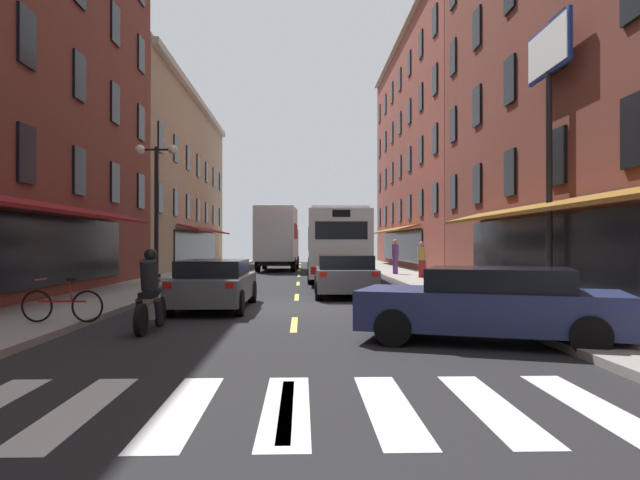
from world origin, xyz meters
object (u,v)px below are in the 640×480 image
(box_truck, at_px, (278,239))
(sedan_mid, at_px, (281,256))
(sedan_near, at_px, (215,284))
(pedestrian_far, at_px, (421,259))
(pedestrian_mid, at_px, (395,256))
(sedan_far, at_px, (491,304))
(bicycle_near, at_px, (62,305))
(sedan_rear, at_px, (345,275))
(street_lamp_twin, at_px, (156,210))
(transit_bus, at_px, (335,244))
(billboard_sign, at_px, (549,93))
(motorcycle_rider, at_px, (151,296))

(box_truck, height_order, sedan_mid, box_truck)
(sedan_near, distance_m, pedestrian_far, 14.40)
(pedestrian_mid, bearing_deg, box_truck, 133.14)
(sedan_far, distance_m, bicycle_near, 8.48)
(sedan_near, bearing_deg, box_truck, 87.95)
(sedan_far, height_order, sedan_rear, sedan_rear)
(sedan_near, xyz_separation_m, sedan_rear, (3.78, 3.68, 0.03))
(sedan_far, height_order, street_lamp_twin, street_lamp_twin)
(transit_bus, relative_size, sedan_mid, 2.68)
(transit_bus, bearing_deg, pedestrian_mid, 35.29)
(sedan_near, bearing_deg, sedan_mid, 89.00)
(sedan_rear, height_order, pedestrian_far, pedestrian_far)
(pedestrian_far, bearing_deg, bicycle_near, 62.50)
(sedan_far, distance_m, street_lamp_twin, 12.89)
(pedestrian_mid, xyz_separation_m, street_lamp_twin, (-9.87, -11.28, 1.79))
(bicycle_near, xyz_separation_m, pedestrian_mid, (9.89, 19.02, 0.59))
(billboard_sign, xyz_separation_m, sedan_rear, (-5.44, 3.42, -5.26))
(motorcycle_rider, bearing_deg, sedan_far, -14.19)
(billboard_sign, height_order, box_truck, billboard_sign)
(billboard_sign, xyz_separation_m, bicycle_near, (-11.79, -3.95, -5.47))
(sedan_rear, xyz_separation_m, bicycle_near, (-6.35, -7.36, -0.21))
(sedan_near, distance_m, sedan_mid, 33.06)
(motorcycle_rider, height_order, pedestrian_far, pedestrian_far)
(sedan_near, height_order, pedestrian_far, pedestrian_far)
(bicycle_near, bearing_deg, pedestrian_mid, 62.53)
(sedan_rear, relative_size, pedestrian_mid, 2.33)
(motorcycle_rider, height_order, street_lamp_twin, street_lamp_twin)
(transit_bus, height_order, motorcycle_rider, transit_bus)
(billboard_sign, xyz_separation_m, transit_bus, (-5.26, 12.70, -4.24))
(billboard_sign, distance_m, sedan_near, 10.64)
(box_truck, bearing_deg, sedan_far, -80.00)
(street_lamp_twin, bearing_deg, sedan_near, -57.90)
(sedan_rear, bearing_deg, pedestrian_far, 62.77)
(pedestrian_far, bearing_deg, motorcycle_rider, 67.97)
(box_truck, bearing_deg, sedan_near, -92.05)
(sedan_mid, relative_size, sedan_far, 0.91)
(sedan_mid, relative_size, pedestrian_far, 2.58)
(sedan_far, height_order, motorcycle_rider, motorcycle_rider)
(bicycle_near, bearing_deg, sedan_rear, 49.22)
(pedestrian_far, bearing_deg, transit_bus, -7.40)
(pedestrian_far, bearing_deg, pedestrian_mid, -71.55)
(transit_bus, bearing_deg, sedan_far, -84.70)
(bicycle_near, bearing_deg, sedan_mid, 85.11)
(box_truck, relative_size, bicycle_near, 4.26)
(billboard_sign, relative_size, bicycle_near, 4.51)
(transit_bus, height_order, street_lamp_twin, street_lamp_twin)
(billboard_sign, bearing_deg, pedestrian_mid, 97.20)
(pedestrian_mid, bearing_deg, motorcycle_rider, -113.23)
(transit_bus, height_order, pedestrian_mid, transit_bus)
(sedan_near, distance_m, sedan_rear, 5.28)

